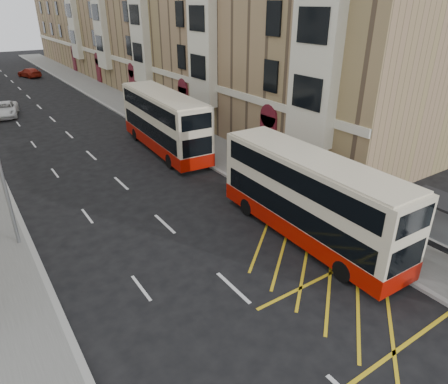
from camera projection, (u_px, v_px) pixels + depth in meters
ground at (306, 355)px, 12.62m from camera, size 200.00×200.00×0.00m
pavement_right at (147, 115)px, 39.08m from camera, size 4.00×120.00×0.15m
kerb_right at (128, 118)px, 38.07m from camera, size 0.25×120.00×0.15m
road_markings at (30, 98)px, 46.30m from camera, size 10.00×110.00×0.01m
terrace_right at (142, 24)px, 50.85m from camera, size 10.75×79.00×15.25m
guard_railing at (316, 209)px, 19.71m from camera, size 0.06×6.56×1.01m
double_decker_front at (309, 198)px, 18.11m from camera, size 2.59×10.25×4.07m
double_decker_rear at (164, 122)px, 29.12m from camera, size 3.13×10.92×4.30m
pedestrian_far at (318, 206)px, 19.70m from camera, size 1.00×0.47×1.66m
white_van at (4, 109)px, 38.73m from camera, size 3.18×5.19×1.34m
car_red at (29, 73)px, 59.06m from camera, size 3.17×4.83×1.30m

